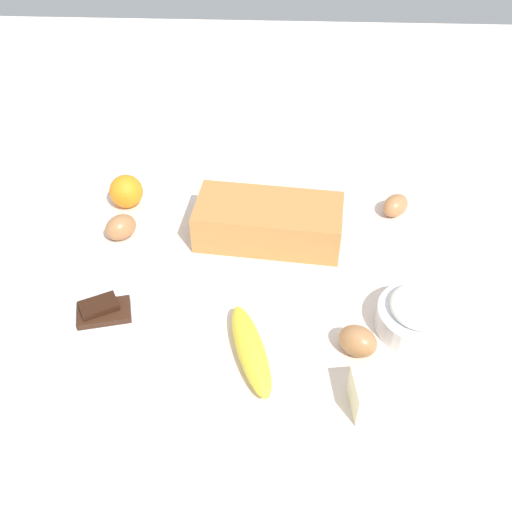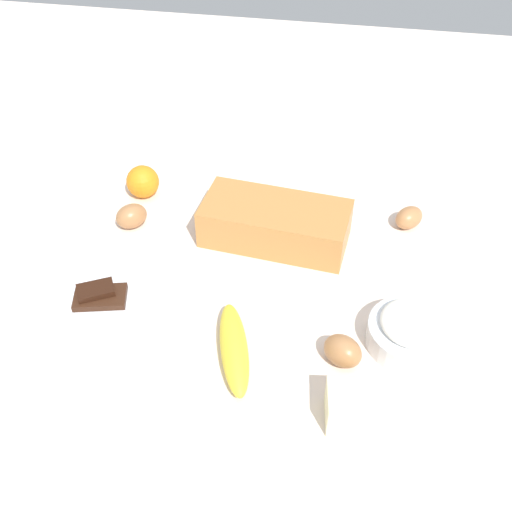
% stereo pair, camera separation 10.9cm
% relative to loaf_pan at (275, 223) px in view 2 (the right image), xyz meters
% --- Properties ---
extents(ground_plane, '(2.40, 2.40, 0.02)m').
position_rel_loaf_pan_xyz_m(ground_plane, '(0.02, 0.10, -0.05)').
color(ground_plane, beige).
extents(loaf_pan, '(0.29, 0.16, 0.08)m').
position_rel_loaf_pan_xyz_m(loaf_pan, '(0.00, 0.00, 0.00)').
color(loaf_pan, '#B77A3D').
rests_on(loaf_pan, ground_plane).
extents(flour_bowl, '(0.14, 0.14, 0.07)m').
position_rel_loaf_pan_xyz_m(flour_bowl, '(-0.26, 0.22, -0.01)').
color(flour_bowl, white).
rests_on(flour_bowl, ground_plane).
extents(sugar_bowl, '(0.13, 0.13, 0.07)m').
position_rel_loaf_pan_xyz_m(sugar_bowl, '(0.25, 0.39, -0.01)').
color(sugar_bowl, white).
rests_on(sugar_bowl, ground_plane).
extents(banana, '(0.10, 0.19, 0.04)m').
position_rel_loaf_pan_xyz_m(banana, '(0.02, 0.30, -0.02)').
color(banana, yellow).
rests_on(banana, ground_plane).
extents(orange_fruit, '(0.07, 0.07, 0.07)m').
position_rel_loaf_pan_xyz_m(orange_fruit, '(0.30, -0.09, -0.01)').
color(orange_fruit, orange).
rests_on(orange_fruit, ground_plane).
extents(butter_block, '(0.10, 0.08, 0.06)m').
position_rel_loaf_pan_xyz_m(butter_block, '(-0.18, 0.38, -0.01)').
color(butter_block, '#F4EDB2').
rests_on(butter_block, ground_plane).
extents(egg_near_butter, '(0.08, 0.08, 0.05)m').
position_rel_loaf_pan_xyz_m(egg_near_butter, '(-0.15, 0.28, -0.02)').
color(egg_near_butter, '#A77144').
rests_on(egg_near_butter, ground_plane).
extents(egg_beside_bowl, '(0.08, 0.08, 0.05)m').
position_rel_loaf_pan_xyz_m(egg_beside_bowl, '(0.29, 0.01, -0.02)').
color(egg_beside_bowl, '#A46E43').
rests_on(egg_beside_bowl, ground_plane).
extents(egg_loose, '(0.07, 0.08, 0.04)m').
position_rel_loaf_pan_xyz_m(egg_loose, '(-0.26, -0.09, -0.02)').
color(egg_loose, '#AA7345').
rests_on(egg_loose, ground_plane).
extents(chocolate_plate, '(0.13, 0.13, 0.03)m').
position_rel_loaf_pan_xyz_m(chocolate_plate, '(0.28, 0.23, -0.03)').
color(chocolate_plate, white).
rests_on(chocolate_plate, ground_plane).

